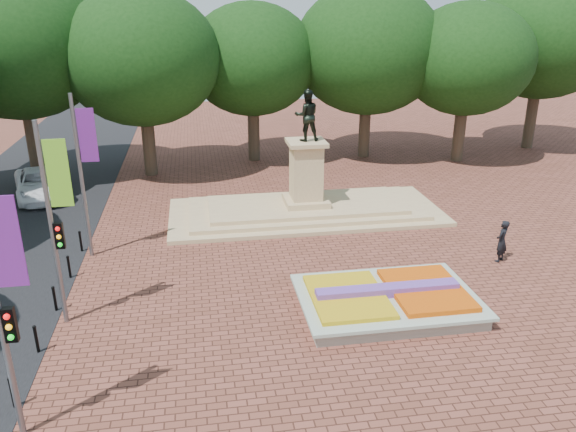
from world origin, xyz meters
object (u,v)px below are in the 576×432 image
Objects in this scene: flower_bed at (388,299)px; pedestrian at (502,241)px; monument at (306,198)px; van at (40,184)px.

pedestrian is (6.03, 3.06, 0.54)m from flower_bed.
monument reaches higher than flower_bed.
monument reaches higher than pedestrian.
monument is 15.16m from van.
monument reaches higher than van.
flower_bed is 1.13× the size of van.
pedestrian is at bearing 26.90° from flower_bed.
flower_bed is at bearing -12.35° from pedestrian.
monument is 9.90m from pedestrian.
van is 3.03× the size of pedestrian.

